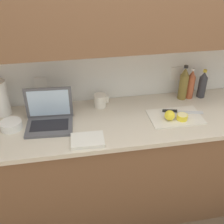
{
  "coord_description": "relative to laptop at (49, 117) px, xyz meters",
  "views": [
    {
      "loc": [
        -0.62,
        -1.7,
        2.1
      ],
      "look_at": [
        -0.32,
        -0.01,
        1.01
      ],
      "focal_mm": 45.0,
      "sensor_mm": 36.0,
      "label": 1
    }
  ],
  "objects": [
    {
      "name": "lemon_whole_beside",
      "position": [
        0.87,
        -0.11,
        -0.02
      ],
      "size": [
        0.08,
        0.08,
        0.08
      ],
      "color": "yellow",
      "rests_on": "cutting_board"
    },
    {
      "name": "paper_towel_roll",
      "position": [
        -0.35,
        0.2,
        0.08
      ],
      "size": [
        0.12,
        0.12,
        0.27
      ],
      "color": "white",
      "rests_on": "counter_unit"
    },
    {
      "name": "bottle_oil_tall",
      "position": [
        1.15,
        0.19,
        0.06
      ],
      "size": [
        0.06,
        0.06,
        0.27
      ],
      "color": "#A34C2D",
      "rests_on": "counter_unit"
    },
    {
      "name": "bowl_white",
      "position": [
        -0.27,
        -0.01,
        -0.03
      ],
      "size": [
        0.15,
        0.15,
        0.06
      ],
      "color": "white",
      "rests_on": "counter_unit"
    },
    {
      "name": "knife",
      "position": [
        0.95,
        -0.02,
        -0.05
      ],
      "size": [
        0.31,
        0.1,
        0.02
      ],
      "rotation": [
        0.0,
        0.0,
        -0.22
      ],
      "color": "silver",
      "rests_on": "cutting_board"
    },
    {
      "name": "cutting_board",
      "position": [
        0.93,
        -0.08,
        -0.06
      ],
      "size": [
        0.39,
        0.26,
        0.01
      ],
      "primitive_type": "cube",
      "color": "silver",
      "rests_on": "counter_unit"
    },
    {
      "name": "measuring_cup",
      "position": [
        0.39,
        0.18,
        -0.01
      ],
      "size": [
        0.12,
        0.1,
        0.1
      ],
      "color": "silver",
      "rests_on": "counter_unit"
    },
    {
      "name": "bottle_green_soda",
      "position": [
        1.25,
        0.19,
        0.05
      ],
      "size": [
        0.07,
        0.07,
        0.24
      ],
      "color": "#333338",
      "rests_on": "counter_unit"
    },
    {
      "name": "counter_unit",
      "position": [
        0.79,
        -0.03,
        -0.52
      ],
      "size": [
        2.55,
        0.65,
        0.93
      ],
      "color": "brown",
      "rests_on": "ground_plane"
    },
    {
      "name": "dish_towel",
      "position": [
        0.25,
        -0.25,
        -0.05
      ],
      "size": [
        0.23,
        0.17,
        0.02
      ],
      "primitive_type": "cube",
      "rotation": [
        0.0,
        0.0,
        -0.04
      ],
      "color": "silver",
      "rests_on": "counter_unit"
    },
    {
      "name": "lemon_half_cut",
      "position": [
        0.96,
        -0.12,
        -0.03
      ],
      "size": [
        0.08,
        0.08,
        0.04
      ],
      "color": "yellow",
      "rests_on": "cutting_board"
    },
    {
      "name": "laptop",
      "position": [
        0.0,
        0.0,
        0.0
      ],
      "size": [
        0.35,
        0.27,
        0.26
      ],
      "rotation": [
        0.0,
        0.0,
        -0.06
      ],
      "color": "#515156",
      "rests_on": "counter_unit"
    },
    {
      "name": "wall_back",
      "position": [
        0.77,
        0.22,
        0.57
      ],
      "size": [
        5.2,
        0.38,
        2.6
      ],
      "color": "white",
      "rests_on": "ground_plane"
    },
    {
      "name": "ground_plane",
      "position": [
        0.77,
        -0.03,
        -0.99
      ],
      "size": [
        12.0,
        12.0,
        0.0
      ],
      "primitive_type": "plane",
      "color": "brown",
      "rests_on": "ground"
    },
    {
      "name": "bottle_water_clear",
      "position": [
        1.08,
        0.19,
        0.07
      ],
      "size": [
        0.07,
        0.07,
        0.29
      ],
      "color": "olive",
      "rests_on": "counter_unit"
    }
  ]
}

